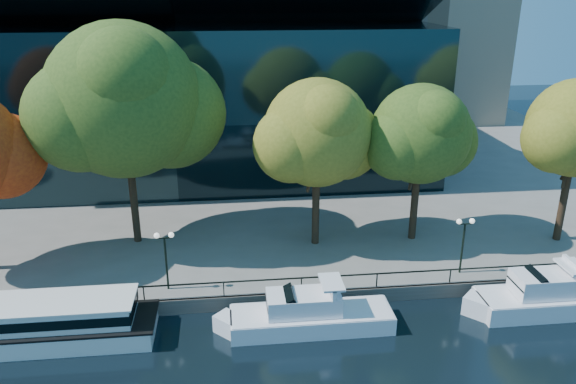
{
  "coord_description": "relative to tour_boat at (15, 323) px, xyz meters",
  "views": [
    {
      "loc": [
        0.6,
        -28.29,
        19.88
      ],
      "look_at": [
        4.66,
        8.0,
        6.11
      ],
      "focal_mm": 35.0,
      "sensor_mm": 36.0,
      "label": 1
    }
  ],
  "objects": [
    {
      "name": "ground",
      "position": [
        12.06,
        -0.98,
        -1.35
      ],
      "size": [
        160.0,
        160.0,
        0.0
      ],
      "primitive_type": "plane",
      "color": "black",
      "rests_on": "ground"
    },
    {
      "name": "promenade",
      "position": [
        12.06,
        35.39,
        -0.85
      ],
      "size": [
        90.0,
        67.08,
        1.0
      ],
      "color": "slate",
      "rests_on": "ground"
    },
    {
      "name": "railing",
      "position": [
        12.06,
        2.27,
        0.59
      ],
      "size": [
        88.2,
        0.08,
        0.99
      ],
      "color": "black",
      "rests_on": "promenade"
    },
    {
      "name": "convention_building",
      "position": [
        8.06,
        30.8,
        7.16
      ],
      "size": [
        50.0,
        24.57,
        21.43
      ],
      "color": "black",
      "rests_on": "ground"
    },
    {
      "name": "tour_boat",
      "position": [
        0.0,
        0.0,
        0.0
      ],
      "size": [
        16.7,
        3.72,
        3.17
      ],
      "color": "white",
      "rests_on": "ground"
    },
    {
      "name": "cruiser_near",
      "position": [
        16.89,
        -0.45,
        -0.37
      ],
      "size": [
        10.89,
        2.8,
        3.15
      ],
      "color": "white",
      "rests_on": "ground"
    },
    {
      "name": "cruiser_far",
      "position": [
        32.36,
        -0.26,
        -0.26
      ],
      "size": [
        10.5,
        2.91,
        3.43
      ],
      "color": "white",
      "rests_on": "ground"
    },
    {
      "name": "tree_2",
      "position": [
        5.7,
        11.05,
        10.39
      ],
      "size": [
        13.83,
        11.34,
        16.5
      ],
      "color": "black",
      "rests_on": "promenade"
    },
    {
      "name": "tree_3",
      "position": [
        19.24,
        9.22,
        8.18
      ],
      "size": [
        9.76,
        8.01,
        12.61
      ],
      "color": "black",
      "rests_on": "promenade"
    },
    {
      "name": "tree_4",
      "position": [
        26.89,
        9.24,
        7.87
      ],
      "size": [
        9.19,
        7.54,
        12.06
      ],
      "color": "black",
      "rests_on": "promenade"
    },
    {
      "name": "lamp_1",
      "position": [
        8.45,
        3.52,
        2.63
      ],
      "size": [
        1.26,
        0.36,
        4.03
      ],
      "color": "black",
      "rests_on": "promenade"
    },
    {
      "name": "lamp_2",
      "position": [
        28.27,
        3.52,
        2.63
      ],
      "size": [
        1.26,
        0.36,
        4.03
      ],
      "color": "black",
      "rests_on": "promenade"
    }
  ]
}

